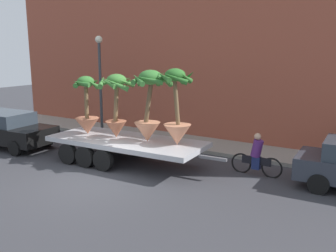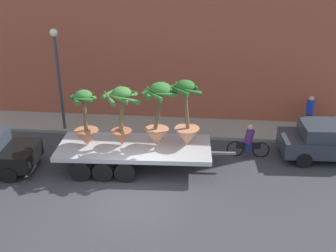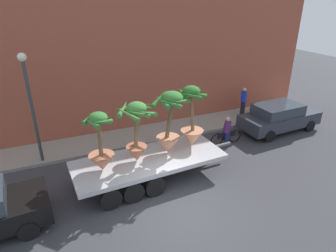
# 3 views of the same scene
# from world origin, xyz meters

# --- Properties ---
(ground_plane) EXTENTS (60.00, 60.00, 0.00)m
(ground_plane) POSITION_xyz_m (0.00, 0.00, 0.00)
(ground_plane) COLOR #38383D
(sidewalk) EXTENTS (24.00, 2.20, 0.15)m
(sidewalk) POSITION_xyz_m (0.00, 6.10, 0.07)
(sidewalk) COLOR gray
(sidewalk) RESTS_ON ground
(building_facade) EXTENTS (24.00, 1.20, 9.52)m
(building_facade) POSITION_xyz_m (0.00, 7.80, 4.76)
(building_facade) COLOR #9E4C38
(building_facade) RESTS_ON ground
(flatbed_trailer) EXTENTS (7.17, 2.67, 0.98)m
(flatbed_trailer) POSITION_xyz_m (-0.55, 2.16, 0.77)
(flatbed_trailer) COLOR #B7BABF
(flatbed_trailer) RESTS_ON ground
(potted_palm_rear) EXTENTS (1.42, 1.47, 2.72)m
(potted_palm_rear) POSITION_xyz_m (1.76, 2.47, 2.16)
(potted_palm_rear) COLOR tan
(potted_palm_rear) RESTS_ON flatbed_trailer
(potted_palm_middle) EXTENTS (1.09, 1.14, 2.33)m
(potted_palm_middle) POSITION_xyz_m (-2.19, 2.07, 1.94)
(potted_palm_middle) COLOR #C17251
(potted_palm_middle) RESTS_ON flatbed_trailer
(potted_palm_front) EXTENTS (1.68, 1.67, 2.65)m
(potted_palm_front) POSITION_xyz_m (0.68, 2.31, 2.31)
(potted_palm_front) COLOR tan
(potted_palm_front) RESTS_ON flatbed_trailer
(potted_palm_extra) EXTENTS (1.62, 1.61, 2.46)m
(potted_palm_extra) POSITION_xyz_m (-0.76, 2.19, 2.34)
(potted_palm_extra) COLOR #B26647
(potted_palm_extra) RESTS_ON flatbed_trailer
(cyclist) EXTENTS (1.84, 0.35, 1.54)m
(cyclist) POSITION_xyz_m (4.38, 3.54, 0.67)
(cyclist) COLOR black
(cyclist) RESTS_ON ground
(parked_car) EXTENTS (4.66, 2.08, 1.58)m
(parked_car) POSITION_xyz_m (7.97, 3.76, 0.83)
(parked_car) COLOR #2D333D
(parked_car) RESTS_ON ground
(pedestrian_near_gate) EXTENTS (0.36, 0.36, 1.71)m
(pedestrian_near_gate) POSITION_xyz_m (7.46, 6.32, 1.04)
(pedestrian_near_gate) COLOR black
(pedestrian_near_gate) RESTS_ON sidewalk
(street_lamp) EXTENTS (0.36, 0.36, 4.83)m
(street_lamp) POSITION_xyz_m (-4.33, 5.30, 3.23)
(street_lamp) COLOR #383D42
(street_lamp) RESTS_ON sidewalk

